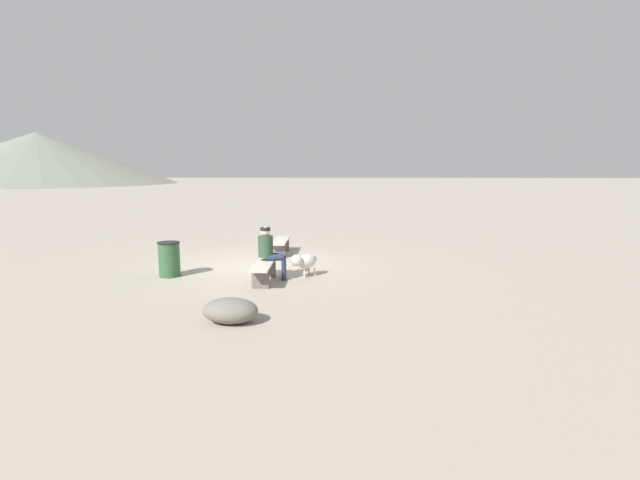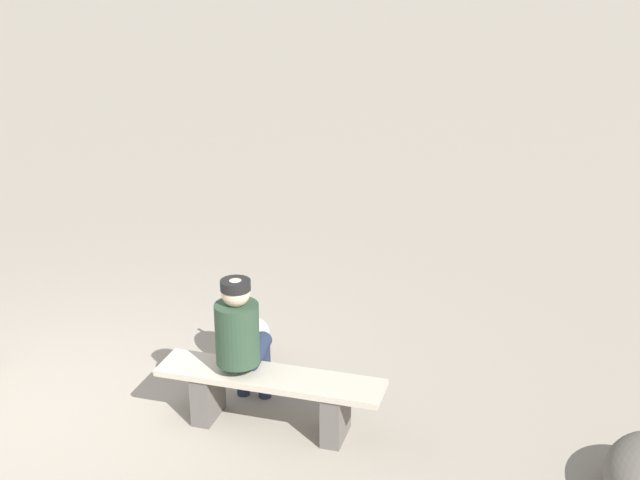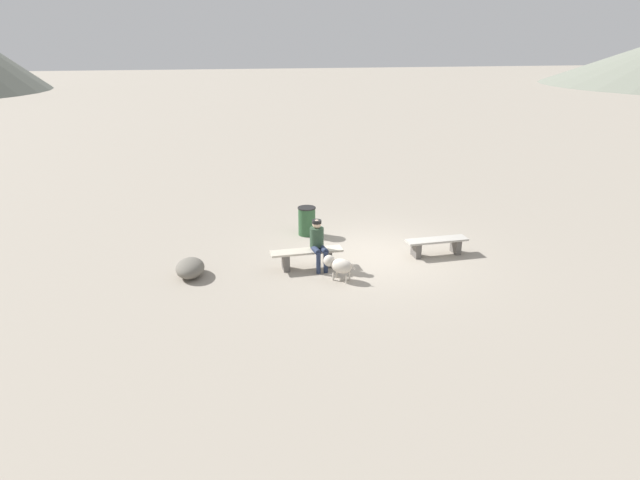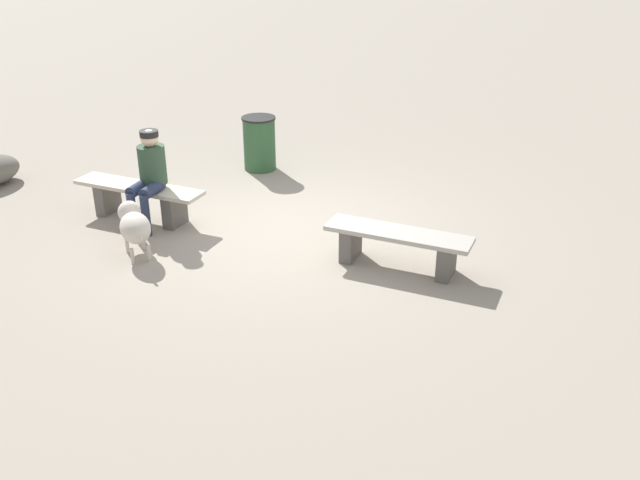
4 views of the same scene
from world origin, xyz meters
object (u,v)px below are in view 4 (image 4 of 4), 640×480
Objects in this scene: bench_left at (398,243)px; trash_bin at (259,143)px; dog at (134,224)px; seated_person at (149,171)px; bench_right at (140,197)px.

trash_bin reaches higher than bench_left.
bench_left is at bearing -120.51° from dog.
dog is (-0.33, 0.80, -0.36)m from seated_person.
seated_person reaches higher than trash_bin.
dog is (2.96, 0.97, 0.08)m from bench_left.
bench_right is at bearing -14.02° from dog.
bench_right is 1.45× the size of seated_person.
bench_right is 2.46m from trash_bin.
seated_person is 1.49× the size of trash_bin.
bench_right is at bearing 78.57° from trash_bin.
bench_right is 2.17× the size of trash_bin.
bench_right is at bearing -22.93° from seated_person.
trash_bin is at bearing -46.47° from dog.
trash_bin reaches higher than bench_right.
bench_right is (3.57, 0.09, 0.01)m from bench_left.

